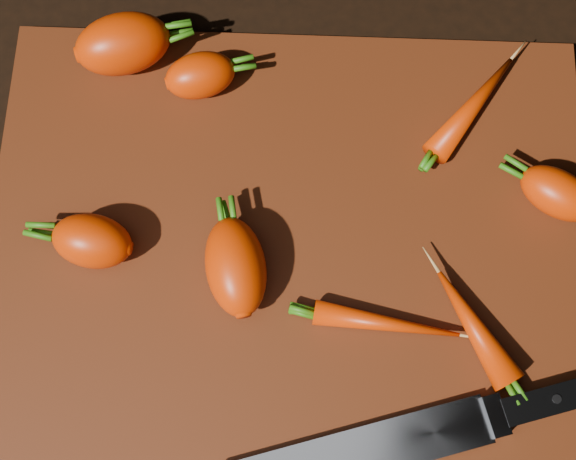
{
  "coord_description": "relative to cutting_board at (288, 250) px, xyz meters",
  "views": [
    {
      "loc": [
        0.01,
        -0.18,
        0.65
      ],
      "look_at": [
        0.0,
        0.01,
        0.03
      ],
      "focal_mm": 50.0,
      "sensor_mm": 36.0,
      "label": 1
    }
  ],
  "objects": [
    {
      "name": "ground",
      "position": [
        0.0,
        0.0,
        -0.01
      ],
      "size": [
        2.0,
        2.0,
        0.01
      ],
      "primitive_type": "cube",
      "color": "black"
    },
    {
      "name": "carrot_6",
      "position": [
        0.08,
        -0.06,
        0.02
      ],
      "size": [
        0.12,
        0.03,
        0.02
      ],
      "primitive_type": "ellipsoid",
      "rotation": [
        0.0,
        0.0,
        -0.12
      ],
      "color": "red",
      "rests_on": "cutting_board"
    },
    {
      "name": "carrot_4",
      "position": [
        0.22,
        0.05,
        0.03
      ],
      "size": [
        0.08,
        0.07,
        0.04
      ],
      "primitive_type": "ellipsoid",
      "rotation": [
        0.0,
        0.0,
        2.61
      ],
      "color": "red",
      "rests_on": "cutting_board"
    },
    {
      "name": "carrot_5",
      "position": [
        0.15,
        0.13,
        0.02
      ],
      "size": [
        0.09,
        0.11,
        0.02
      ],
      "primitive_type": "ellipsoid",
      "rotation": [
        0.0,
        0.0,
        0.93
      ],
      "color": "red",
      "rests_on": "cutting_board"
    },
    {
      "name": "knife",
      "position": [
        0.08,
        -0.16,
        0.01
      ],
      "size": [
        0.33,
        0.13,
        0.02
      ],
      "rotation": [
        0.0,
        0.0,
        0.29
      ],
      "color": "gray",
      "rests_on": "cutting_board"
    },
    {
      "name": "carrot_1",
      "position": [
        -0.16,
        -0.01,
        0.03
      ],
      "size": [
        0.07,
        0.05,
        0.04
      ],
      "primitive_type": "ellipsoid",
      "rotation": [
        0.0,
        0.0,
        2.98
      ],
      "color": "red",
      "rests_on": "cutting_board"
    },
    {
      "name": "carrot_7",
      "position": [
        0.15,
        -0.06,
        0.02
      ],
      "size": [
        0.08,
        0.1,
        0.03
      ],
      "primitive_type": "ellipsoid",
      "rotation": [
        0.0,
        0.0,
        2.12
      ],
      "color": "red",
      "rests_on": "cutting_board"
    },
    {
      "name": "carrot_0",
      "position": [
        -0.15,
        0.17,
        0.03
      ],
      "size": [
        0.09,
        0.07,
        0.05
      ],
      "primitive_type": "ellipsoid",
      "rotation": [
        0.0,
        0.0,
        0.3
      ],
      "color": "red",
      "rests_on": "cutting_board"
    },
    {
      "name": "carrot_3",
      "position": [
        -0.08,
        0.15,
        0.03
      ],
      "size": [
        0.07,
        0.06,
        0.04
      ],
      "primitive_type": "ellipsoid",
      "rotation": [
        0.0,
        0.0,
        0.3
      ],
      "color": "red",
      "rests_on": "cutting_board"
    },
    {
      "name": "carrot_2",
      "position": [
        -0.04,
        -0.02,
        0.03
      ],
      "size": [
        0.06,
        0.09,
        0.05
      ],
      "primitive_type": "ellipsoid",
      "rotation": [
        0.0,
        0.0,
        1.78
      ],
      "color": "red",
      "rests_on": "cutting_board"
    },
    {
      "name": "cutting_board",
      "position": [
        0.0,
        0.0,
        0.0
      ],
      "size": [
        0.5,
        0.4,
        0.01
      ],
      "primitive_type": "cube",
      "color": "#4C1E0B",
      "rests_on": "ground"
    }
  ]
}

